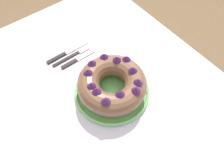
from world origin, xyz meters
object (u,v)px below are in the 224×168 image
object	(u,v)px
serving_dish	(112,91)
fork	(74,55)
serving_knife	(65,54)
bundt_cake	(112,84)
cake_knife	(76,60)

from	to	relation	value
serving_dish	fork	bearing A→B (deg)	-176.18
serving_dish	serving_knife	size ratio (longest dim) A/B	1.43
bundt_cake	cake_knife	world-z (taller)	bundt_cake
bundt_cake	serving_dish	bearing A→B (deg)	-62.59
serving_dish	cake_knife	world-z (taller)	serving_dish
bundt_cake	fork	distance (m)	0.26
serving_dish	bundt_cake	xyz separation A→B (m)	(-0.00, 0.00, 0.05)
serving_knife	cake_knife	world-z (taller)	same
serving_knife	cake_knife	distance (m)	0.06
serving_dish	bundt_cake	distance (m)	0.05
serving_dish	serving_knife	bearing A→B (deg)	-170.92
fork	serving_dish	bearing A→B (deg)	-1.30
bundt_cake	fork	xyz separation A→B (m)	(-0.25, -0.02, -0.06)
serving_dish	cake_knife	distance (m)	0.22
fork	cake_knife	xyz separation A→B (m)	(0.03, -0.01, 0.00)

